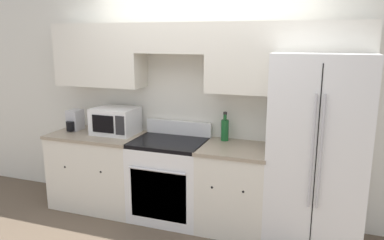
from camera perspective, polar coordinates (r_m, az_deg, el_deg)
name	(u,v)px	position (r m, az deg, el deg)	size (l,w,h in m)	color
ground_plane	(182,233)	(4.03, -1.55, -16.89)	(12.00, 12.00, 0.00)	brown
wall_back	(202,84)	(4.09, 1.51, 5.49)	(8.00, 0.39, 2.60)	silver
lower_cabinets_left	(99,170)	(4.60, -14.01, -7.34)	(1.06, 0.64, 0.88)	silver
lower_cabinets_right	(234,188)	(3.97, 6.49, -10.27)	(0.71, 0.64, 0.88)	silver
oven_range	(170,179)	(4.18, -3.43, -8.94)	(0.78, 0.65, 1.04)	white
refrigerator	(317,151)	(3.76, 18.51, -4.46)	(0.88, 0.72, 1.84)	white
microwave	(116,121)	(4.39, -11.58, -0.10)	(0.49, 0.39, 0.30)	white
bottle	(225,129)	(4.04, 5.03, -1.41)	(0.08, 0.08, 0.31)	#195928
electric_kettle	(75,121)	(4.69, -17.46, -0.10)	(0.14, 0.24, 0.24)	#B7B7BC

